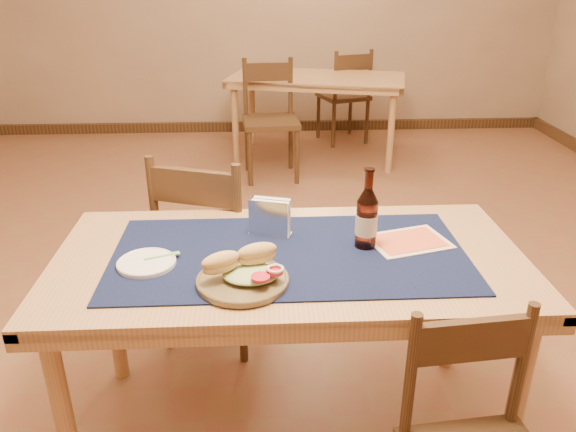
{
  "coord_description": "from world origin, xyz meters",
  "views": [
    {
      "loc": [
        -0.09,
        -2.49,
        1.65
      ],
      "look_at": [
        0.0,
        -0.7,
        0.85
      ],
      "focal_mm": 35.0,
      "sensor_mm": 36.0,
      "label": 1
    }
  ],
  "objects_px": {
    "chair_main_far": "(213,245)",
    "napkin_holder": "(270,218)",
    "sandwich_plate": "(244,274)",
    "main_table": "(289,276)",
    "back_table": "(317,85)",
    "beer_bottle": "(367,218)"
  },
  "relations": [
    {
      "from": "chair_main_far",
      "to": "napkin_holder",
      "type": "height_order",
      "value": "chair_main_far"
    },
    {
      "from": "napkin_holder",
      "to": "sandwich_plate",
      "type": "bearing_deg",
      "value": -104.53
    },
    {
      "from": "main_table",
      "to": "napkin_holder",
      "type": "height_order",
      "value": "napkin_holder"
    },
    {
      "from": "back_table",
      "to": "beer_bottle",
      "type": "distance_m",
      "value": 3.3
    },
    {
      "from": "back_table",
      "to": "napkin_holder",
      "type": "distance_m",
      "value": 3.22
    },
    {
      "from": "chair_main_far",
      "to": "napkin_holder",
      "type": "relative_size",
      "value": 5.79
    },
    {
      "from": "main_table",
      "to": "napkin_holder",
      "type": "xyz_separation_m",
      "value": [
        -0.06,
        0.15,
        0.15
      ]
    },
    {
      "from": "main_table",
      "to": "back_table",
      "type": "xyz_separation_m",
      "value": [
        0.43,
        3.34,
        0.0
      ]
    },
    {
      "from": "napkin_holder",
      "to": "beer_bottle",
      "type": "bearing_deg",
      "value": -18.63
    },
    {
      "from": "main_table",
      "to": "beer_bottle",
      "type": "distance_m",
      "value": 0.33
    },
    {
      "from": "main_table",
      "to": "chair_main_far",
      "type": "distance_m",
      "value": 0.69
    },
    {
      "from": "sandwich_plate",
      "to": "beer_bottle",
      "type": "xyz_separation_m",
      "value": [
        0.42,
        0.23,
        0.08
      ]
    },
    {
      "from": "beer_bottle",
      "to": "napkin_holder",
      "type": "bearing_deg",
      "value": 161.37
    },
    {
      "from": "chair_main_far",
      "to": "main_table",
      "type": "bearing_deg",
      "value": -61.75
    },
    {
      "from": "back_table",
      "to": "sandwich_plate",
      "type": "xyz_separation_m",
      "value": [
        -0.58,
        -3.52,
        0.12
      ]
    },
    {
      "from": "back_table",
      "to": "beer_bottle",
      "type": "bearing_deg",
      "value": -92.78
    },
    {
      "from": "beer_bottle",
      "to": "napkin_holder",
      "type": "distance_m",
      "value": 0.35
    },
    {
      "from": "chair_main_far",
      "to": "sandwich_plate",
      "type": "bearing_deg",
      "value": -77.88
    },
    {
      "from": "main_table",
      "to": "back_table",
      "type": "distance_m",
      "value": 3.36
    },
    {
      "from": "back_table",
      "to": "main_table",
      "type": "bearing_deg",
      "value": -97.28
    },
    {
      "from": "main_table",
      "to": "back_table",
      "type": "relative_size",
      "value": 0.96
    },
    {
      "from": "main_table",
      "to": "beer_bottle",
      "type": "height_order",
      "value": "beer_bottle"
    }
  ]
}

